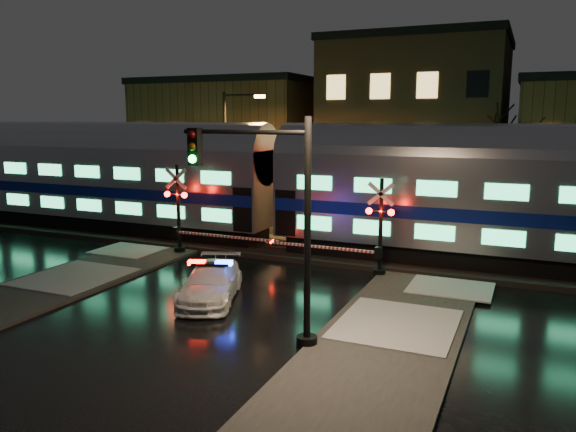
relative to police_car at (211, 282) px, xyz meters
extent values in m
plane|color=black|center=(0.15, 2.97, -0.65)|extent=(120.00, 120.00, 0.00)
cube|color=black|center=(0.15, 7.97, -0.53)|extent=(90.00, 4.20, 0.24)
cube|color=#2D2D2D|center=(-6.35, -3.03, -0.59)|extent=(4.00, 20.00, 0.12)
cube|color=#2D2D2D|center=(6.65, -3.03, -0.59)|extent=(4.00, 20.00, 0.12)
cube|color=brown|center=(-12.85, 24.97, 3.85)|extent=(14.00, 10.00, 9.00)
cube|color=brown|center=(2.15, 25.47, 5.10)|extent=(12.00, 11.00, 11.50)
cube|color=black|center=(-14.08, 7.97, -0.01)|extent=(24.00, 2.40, 0.80)
cube|color=#B7BAC1|center=(-14.08, 7.97, 2.29)|extent=(25.00, 3.05, 3.80)
cube|color=navy|center=(-14.08, 7.97, 1.89)|extent=(24.75, 3.09, 0.55)
cube|color=#40F59B|center=(-14.08, 6.42, 1.14)|extent=(21.00, 0.05, 0.62)
cube|color=#40F59B|center=(-14.08, 6.42, 2.94)|extent=(21.00, 0.05, 0.62)
cylinder|color=#B7BAC1|center=(-14.08, 7.97, 3.99)|extent=(25.00, 3.05, 3.05)
cube|color=black|center=(11.92, 7.97, -0.01)|extent=(24.00, 2.40, 0.80)
imported|color=white|center=(0.00, 0.00, -0.01)|extent=(3.22, 4.79, 1.29)
cube|color=black|center=(0.00, 0.00, 0.68)|extent=(1.38, 0.78, 0.09)
cube|color=#FF0C05|center=(-0.45, -0.17, 0.72)|extent=(0.66, 0.49, 0.15)
cube|color=#1426FF|center=(0.45, 0.17, 0.72)|extent=(0.66, 0.49, 0.15)
cylinder|color=black|center=(4.70, 5.37, -0.50)|extent=(0.50, 0.50, 0.30)
cylinder|color=black|center=(4.70, 5.37, 1.36)|extent=(0.16, 0.16, 4.01)
sphere|color=#FF0C05|center=(4.25, 5.19, 2.06)|extent=(0.26, 0.26, 0.26)
sphere|color=#FF0C05|center=(5.15, 5.19, 2.06)|extent=(0.26, 0.26, 0.26)
cube|color=white|center=(2.20, 5.12, 0.40)|extent=(5.01, 0.10, 0.10)
cube|color=black|center=(4.70, 5.12, 0.40)|extent=(0.25, 0.30, 0.45)
cylinder|color=black|center=(-5.00, 5.37, -0.49)|extent=(0.53, 0.53, 0.32)
cylinder|color=black|center=(-5.00, 5.37, 1.47)|extent=(0.17, 0.17, 4.24)
sphere|color=#FF0C05|center=(-5.48, 5.19, 2.21)|extent=(0.28, 0.28, 0.28)
sphere|color=#FF0C05|center=(-4.53, 5.19, 2.21)|extent=(0.28, 0.28, 0.28)
cube|color=white|center=(-2.35, 5.12, 0.46)|extent=(5.30, 0.10, 0.10)
cube|color=black|center=(-5.00, 5.12, 0.46)|extent=(0.25, 0.30, 0.45)
cylinder|color=black|center=(4.65, -2.48, -0.49)|extent=(0.60, 0.60, 0.32)
cylinder|color=black|center=(4.65, -2.48, 2.56)|extent=(0.19, 0.19, 6.43)
cylinder|color=black|center=(2.72, -2.48, 5.35)|extent=(3.86, 0.13, 0.13)
cube|color=black|center=(1.22, -2.63, 4.92)|extent=(0.34, 0.30, 1.07)
sphere|color=#0CFF3F|center=(1.22, -2.79, 4.58)|extent=(0.24, 0.24, 0.24)
cylinder|color=black|center=(-6.22, 11.97, 3.27)|extent=(0.20, 0.20, 7.85)
cylinder|color=black|center=(-5.04, 11.97, 7.00)|extent=(2.35, 0.12, 0.12)
cube|color=orange|center=(-3.96, 11.97, 6.90)|extent=(0.54, 0.27, 0.18)
camera|label=1|loc=(10.16, -16.41, 5.73)|focal=35.00mm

